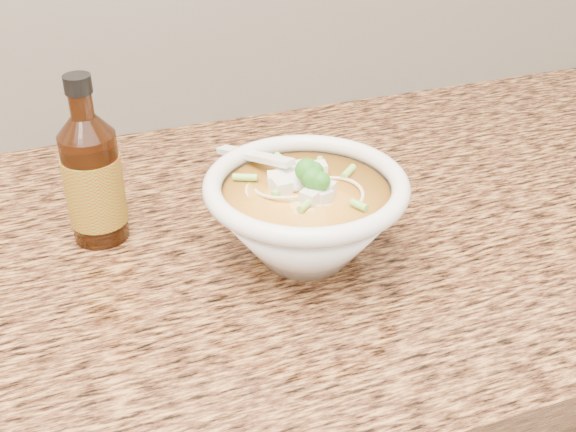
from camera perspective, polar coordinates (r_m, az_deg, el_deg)
name	(u,v)px	position (r m, az deg, el deg)	size (l,w,h in m)	color
soup_bowl	(306,217)	(0.76, 1.41, -0.05)	(0.21, 0.23, 0.12)	white
hot_sauce_bottle	(93,180)	(0.81, -15.12, 2.76)	(0.08, 0.08, 0.19)	#3C1908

